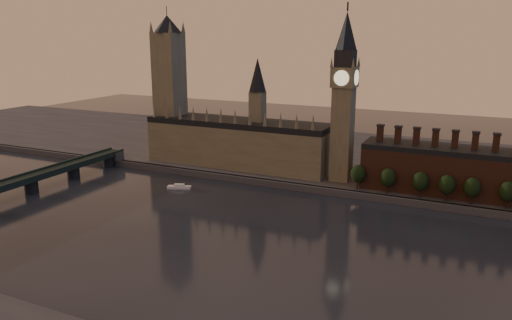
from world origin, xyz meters
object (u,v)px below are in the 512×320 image
at_px(big_ben, 344,96).
at_px(westminster_bridge, 2,190).
at_px(victoria_tower, 170,83).
at_px(river_boat, 179,187).

height_order(big_ben, westminster_bridge, big_ben).
distance_m(victoria_tower, westminster_bridge, 133.21).
bearing_deg(westminster_bridge, river_boat, 40.17).
height_order(victoria_tower, big_ben, victoria_tower).
bearing_deg(river_boat, victoria_tower, 107.40).
bearing_deg(big_ben, westminster_bridge, -145.67).
relative_size(big_ben, westminster_bridge, 0.54).
bearing_deg(victoria_tower, big_ben, -2.20).
bearing_deg(big_ben, victoria_tower, 177.80).
relative_size(big_ben, river_boat, 7.11).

